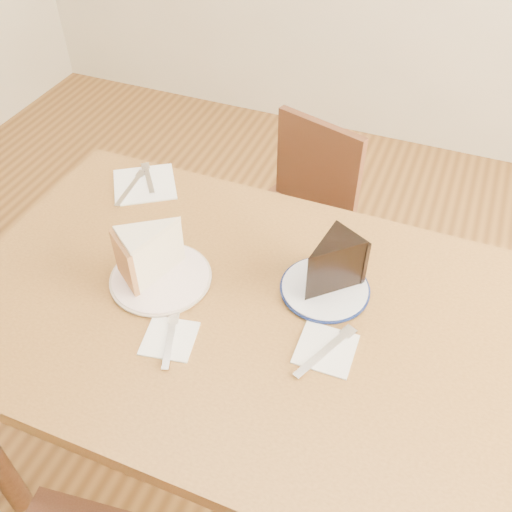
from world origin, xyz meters
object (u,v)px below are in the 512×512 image
(chair_far, at_px, (295,224))
(carrot_cake, at_px, (155,251))
(plate_cream, at_px, (161,278))
(chocolate_cake, at_px, (328,268))
(plate_navy, at_px, (325,289))
(table, at_px, (231,332))

(chair_far, xyz_separation_m, carrot_cake, (-0.12, -0.65, 0.40))
(plate_cream, bearing_deg, chocolate_cake, 17.22)
(chair_far, distance_m, plate_cream, 0.75)
(chair_far, xyz_separation_m, plate_cream, (-0.10, -0.66, 0.34))
(plate_cream, relative_size, plate_navy, 1.15)
(table, height_order, carrot_cake, carrot_cake)
(table, distance_m, plate_navy, 0.24)
(plate_cream, distance_m, carrot_cake, 0.07)
(carrot_cake, distance_m, chocolate_cake, 0.38)
(chair_far, relative_size, chocolate_cake, 5.84)
(table, height_order, chair_far, chair_far)
(table, xyz_separation_m, plate_navy, (0.18, 0.11, 0.10))
(chair_far, distance_m, plate_navy, 0.70)
(chair_far, xyz_separation_m, plate_navy, (0.25, -0.56, 0.34))
(chair_far, bearing_deg, plate_cream, 98.23)
(chair_far, height_order, plate_cream, plate_cream)
(carrot_cake, height_order, chocolate_cake, carrot_cake)
(table, relative_size, carrot_cake, 8.86)
(chair_far, bearing_deg, plate_navy, 130.91)
(chair_far, bearing_deg, table, 112.89)
(carrot_cake, bearing_deg, plate_cream, -13.13)
(chocolate_cake, bearing_deg, table, 59.95)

